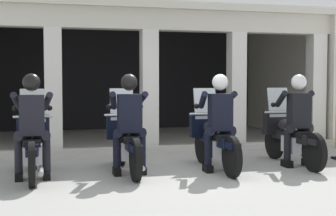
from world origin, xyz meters
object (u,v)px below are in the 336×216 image
police_officer_center_right (220,114)px  police_officer_far_right (298,112)px  motorcycle_far_left (33,144)px  police_officer_center_left (129,115)px  motorcycle_far_right (290,136)px  police_officer_far_left (32,117)px  motorcycle_center_right (214,139)px  motorcycle_center_left (126,141)px

police_officer_center_right → police_officer_far_right: bearing=-5.5°
motorcycle_far_left → police_officer_center_right: size_ratio=1.29×
police_officer_far_right → police_officer_center_left: bearing=171.9°
police_officer_center_right → motorcycle_far_right: (1.47, 0.38, -0.44)m
police_officer_far_left → motorcycle_center_right: police_officer_far_left is taller
motorcycle_far_left → police_officer_center_right: police_officer_center_right is taller
motorcycle_center_left → police_officer_far_right: size_ratio=1.29×
police_officer_far_left → police_officer_center_left: bearing=-11.2°
motorcycle_far_left → police_officer_center_right: 2.98m
motorcycle_far_right → motorcycle_center_right: bearing=175.9°
motorcycle_far_left → police_officer_center_left: (1.46, -0.24, 0.44)m
motorcycle_far_right → police_officer_far_right: 0.52m
police_officer_center_right → motorcycle_far_right: size_ratio=0.78×
police_officer_far_left → police_officer_far_right: 4.40m
motorcycle_center_right → police_officer_center_right: bearing=-99.6°
motorcycle_far_left → police_officer_far_left: police_officer_far_left is taller
motorcycle_far_right → police_officer_far_right: (-0.00, -0.28, 0.44)m
police_officer_center_left → police_officer_far_right: (2.93, -0.01, 0.00)m
police_officer_center_left → motorcycle_center_right: 1.54m
motorcycle_far_left → police_officer_far_right: (4.40, -0.25, 0.44)m
motorcycle_center_left → motorcycle_center_right: 1.47m
police_officer_center_right → police_officer_far_right: 1.47m
motorcycle_center_left → police_officer_center_left: bearing=-101.9°
motorcycle_center_left → police_officer_center_left: (-0.00, -0.28, 0.44)m
motorcycle_center_right → motorcycle_far_right: bearing=-5.5°
motorcycle_far_left → motorcycle_far_right: size_ratio=1.00×
police_officer_far_left → police_officer_center_right: (2.93, -0.07, 0.00)m
motorcycle_center_left → police_officer_far_right: police_officer_far_right is taller
police_officer_center_left → motorcycle_far_right: bearing=-6.3°
police_officer_far_left → police_officer_center_left: (1.47, 0.04, 0.00)m
motorcycle_far_left → police_officer_center_left: 1.55m
police_officer_center_left → police_officer_center_right: 1.47m
police_officer_center_left → motorcycle_center_right: police_officer_center_left is taller
motorcycle_far_left → motorcycle_center_right: (2.93, -0.07, 0.00)m
police_officer_center_left → police_officer_center_right: (1.47, -0.11, 0.00)m
police_officer_center_right → motorcycle_center_left: bearing=155.7°
police_officer_far_left → motorcycle_far_right: bearing=-8.7°
police_officer_center_left → motorcycle_center_right: (1.47, 0.18, -0.44)m
motorcycle_center_right → motorcycle_center_left: bearing=166.5°
police_officer_center_left → police_officer_far_right: same height
police_officer_far_right → police_officer_far_left: bearing=172.4°
motorcycle_center_right → motorcycle_far_right: (1.47, 0.10, 0.00)m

